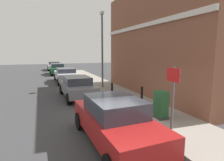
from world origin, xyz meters
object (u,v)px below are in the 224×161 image
at_px(car_green, 57,69).
at_px(street_sign, 173,92).
at_px(bollard_near_cabinet, 142,96).
at_px(car_red, 115,120).
at_px(car_white, 54,66).
at_px(car_silver, 66,75).
at_px(car_grey, 77,87).
at_px(lamppost, 102,47).
at_px(bollard_far_kerb, 112,91).
at_px(utility_cabinet, 161,106).

bearing_deg(car_green, street_sign, -173.75).
bearing_deg(bollard_near_cabinet, street_sign, -104.05).
distance_m(car_red, car_white, 25.80).
bearing_deg(street_sign, car_silver, 96.92).
height_order(car_grey, bollard_near_cabinet, car_grey).
bearing_deg(car_grey, car_white, -1.44).
distance_m(car_grey, car_white, 19.34).
bearing_deg(lamppost, car_red, -105.88).
bearing_deg(bollard_near_cabinet, car_green, 98.92).
height_order(bollard_far_kerb, lamppost, lamppost).
relative_size(utility_cabinet, lamppost, 0.20).
bearing_deg(car_red, lamppost, -17.58).
bearing_deg(car_green, lamppost, -166.69).
bearing_deg(street_sign, bollard_near_cabinet, 75.95).
distance_m(bollard_far_kerb, lamppost, 4.87).
distance_m(bollard_near_cabinet, lamppost, 6.23).
bearing_deg(car_silver, car_green, 1.22).
bearing_deg(utility_cabinet, car_silver, 101.22).
xyz_separation_m(bollard_far_kerb, street_sign, (0.16, -4.92, 0.96)).
bearing_deg(bollard_near_cabinet, utility_cabinet, -93.29).
height_order(car_grey, car_white, car_grey).
distance_m(car_silver, bollard_far_kerb, 8.69).
relative_size(car_grey, lamppost, 0.70).
relative_size(car_silver, bollard_far_kerb, 4.34).
distance_m(car_grey, bollard_near_cabinet, 4.48).
xyz_separation_m(bollard_near_cabinet, lamppost, (-0.22, 5.66, 2.60)).
bearing_deg(lamppost, car_green, 102.23).
distance_m(utility_cabinet, bollard_far_kerb, 3.47).
bearing_deg(lamppost, bollard_near_cabinet, -87.82).
height_order(car_grey, car_silver, car_silver).
bearing_deg(car_red, street_sign, -107.31).
height_order(car_white, bollard_near_cabinet, car_white).
distance_m(car_grey, utility_cabinet, 5.94).
bearing_deg(car_white, car_green, -179.11).
bearing_deg(bollard_far_kerb, utility_cabinet, -75.22).
distance_m(car_white, street_sign, 26.38).
bearing_deg(utility_cabinet, street_sign, -114.89).
xyz_separation_m(car_green, utility_cabinet, (2.56, -18.66, -0.06)).
bearing_deg(car_green, car_red, -178.82).
bearing_deg(utility_cabinet, bollard_near_cabinet, 86.71).
height_order(car_silver, car_green, car_green).
bearing_deg(car_white, bollard_far_kerb, -174.64).
relative_size(car_silver, bollard_near_cabinet, 4.34).
height_order(car_grey, lamppost, lamppost).
bearing_deg(car_green, car_silver, -177.29).
distance_m(utility_cabinet, lamppost, 7.85).
distance_m(car_white, bollard_far_kerb, 21.44).
height_order(car_white, utility_cabinet, car_white).
relative_size(car_silver, car_green, 1.05).
relative_size(car_silver, utility_cabinet, 3.92).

